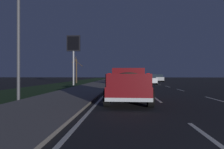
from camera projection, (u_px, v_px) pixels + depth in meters
name	position (u px, v px, depth m)	size (l,w,h in m)	color
ground	(149.00, 85.00, 27.92)	(144.00, 144.00, 0.00)	black
sidewalk_shoulder	(99.00, 84.00, 28.36)	(108.00, 4.00, 0.12)	slate
grass_verge	(66.00, 84.00, 28.65)	(108.00, 6.00, 0.01)	#1E3819
lane_markings	(127.00, 84.00, 31.05)	(108.00, 7.04, 0.01)	silver
pickup_truck	(128.00, 84.00, 10.55)	(5.46, 2.36, 1.87)	maroon
sedan_red	(124.00, 78.00, 36.39)	(4.42, 2.05, 1.54)	maroon
sedan_black	(127.00, 80.00, 27.07)	(4.42, 2.05, 1.54)	black
sedan_white	(149.00, 79.00, 29.10)	(4.45, 2.10, 1.54)	silver
sedan_silver	(158.00, 78.00, 40.04)	(4.44, 2.08, 1.54)	#B2B5BA
gas_price_sign	(73.00, 48.00, 26.32)	(0.27, 1.90, 6.96)	#99999E
street_light_near	(23.00, 9.00, 10.84)	(0.36, 1.97, 8.90)	#4C4C51
bare_tree_far	(76.00, 70.00, 33.22)	(0.73, 1.90, 4.71)	#423323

